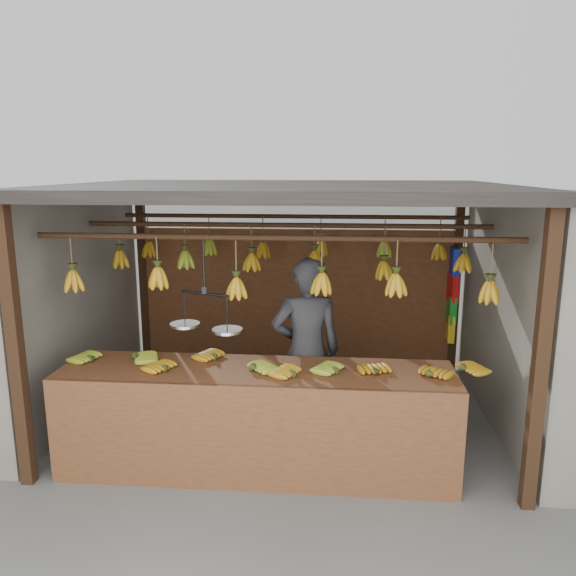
{
  "coord_description": "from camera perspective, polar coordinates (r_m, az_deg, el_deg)",
  "views": [
    {
      "loc": [
        0.5,
        -5.51,
        2.56
      ],
      "look_at": [
        0.0,
        0.3,
        1.3
      ],
      "focal_mm": 35.0,
      "sensor_mm": 36.0,
      "label": 1
    }
  ],
  "objects": [
    {
      "name": "ground",
      "position": [
        6.1,
        -0.25,
        -12.63
      ],
      "size": [
        80.0,
        80.0,
        0.0
      ],
      "primitive_type": "plane",
      "color": "#5B5B57"
    },
    {
      "name": "stall",
      "position": [
        5.89,
        0.02,
        6.45
      ],
      "size": [
        4.3,
        3.3,
        2.4
      ],
      "color": "black",
      "rests_on": "ground"
    },
    {
      "name": "counter",
      "position": [
        4.72,
        -3.31,
        -10.97
      ],
      "size": [
        3.53,
        0.76,
        0.96
      ],
      "color": "brown",
      "rests_on": "ground"
    },
    {
      "name": "hanging_bananas",
      "position": [
        5.61,
        -0.27,
        2.51
      ],
      "size": [
        3.63,
        2.25,
        0.38
      ],
      "color": "#B87F13",
      "rests_on": "ground"
    },
    {
      "name": "balance_scale",
      "position": [
        4.82,
        -8.37,
        -3.46
      ],
      "size": [
        0.65,
        0.39,
        0.79
      ],
      "color": "black",
      "rests_on": "ground"
    },
    {
      "name": "vendor",
      "position": [
        5.2,
        1.89,
        -6.57
      ],
      "size": [
        0.73,
        0.56,
        1.78
      ],
      "primitive_type": "imported",
      "rotation": [
        0.0,
        0.0,
        3.37
      ],
      "color": "#262628",
      "rests_on": "ground"
    },
    {
      "name": "bag_bundles",
      "position": [
        7.19,
        16.36,
        -0.87
      ],
      "size": [
        0.08,
        0.26,
        1.17
      ],
      "color": "#1426BF",
      "rests_on": "ground"
    }
  ]
}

